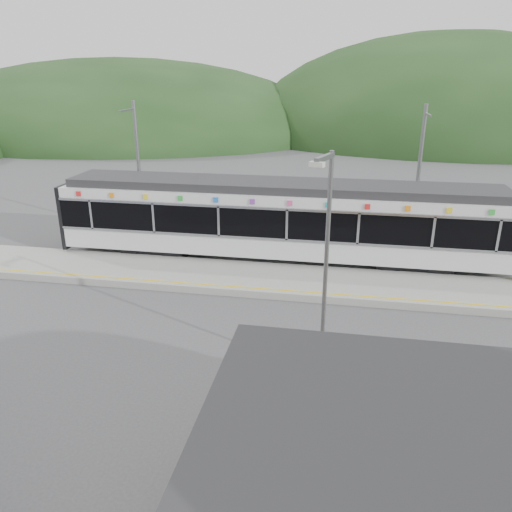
# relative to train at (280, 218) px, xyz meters

# --- Properties ---
(ground) EXTENTS (120.00, 120.00, 0.00)m
(ground) POSITION_rel_train_xyz_m (-0.79, -6.00, -2.06)
(ground) COLOR #4C4C4F
(ground) RESTS_ON ground
(hills) EXTENTS (146.00, 149.00, 26.00)m
(hills) POSITION_rel_train_xyz_m (5.40, -0.71, -2.06)
(hills) COLOR #1E3D19
(hills) RESTS_ON ground
(platform) EXTENTS (26.00, 3.20, 0.30)m
(platform) POSITION_rel_train_xyz_m (-0.79, -2.70, -1.91)
(platform) COLOR #9E9E99
(platform) RESTS_ON ground
(yellow_line) EXTENTS (26.00, 0.10, 0.01)m
(yellow_line) POSITION_rel_train_xyz_m (-0.79, -4.00, -1.76)
(yellow_line) COLOR yellow
(yellow_line) RESTS_ON platform
(train) EXTENTS (20.44, 3.01, 3.74)m
(train) POSITION_rel_train_xyz_m (0.00, 0.00, 0.00)
(train) COLOR black
(train) RESTS_ON ground
(catenary_mast_west) EXTENTS (0.18, 1.80, 7.00)m
(catenary_mast_west) POSITION_rel_train_xyz_m (-7.79, 2.56, 1.58)
(catenary_mast_west) COLOR slate
(catenary_mast_west) RESTS_ON ground
(catenary_mast_east) EXTENTS (0.18, 1.80, 7.00)m
(catenary_mast_east) POSITION_rel_train_xyz_m (6.21, 2.56, 1.58)
(catenary_mast_east) COLOR slate
(catenary_mast_east) RESTS_ON ground
(lamp_post) EXTENTS (0.46, 1.18, 6.55)m
(lamp_post) POSITION_rel_train_xyz_m (2.43, -9.13, 1.83)
(lamp_post) COLOR slate
(lamp_post) RESTS_ON ground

